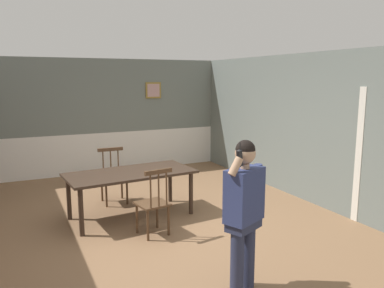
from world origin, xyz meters
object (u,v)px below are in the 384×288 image
(dining_table, at_px, (131,177))
(chair_by_doorway, at_px, (154,203))
(chair_near_window, at_px, (113,176))
(person_figure, at_px, (244,206))

(dining_table, height_order, chair_by_doorway, chair_by_doorway)
(dining_table, xyz_separation_m, chair_by_doorway, (0.08, -0.86, -0.19))
(chair_near_window, bearing_deg, dining_table, 95.47)
(dining_table, relative_size, chair_near_window, 2.13)
(chair_by_doorway, relative_size, person_figure, 0.61)
(dining_table, bearing_deg, person_figure, -80.69)
(chair_near_window, distance_m, chair_by_doorway, 1.73)
(chair_by_doorway, distance_m, person_figure, 1.87)
(chair_near_window, relative_size, person_figure, 0.60)
(dining_table, distance_m, chair_near_window, 0.88)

